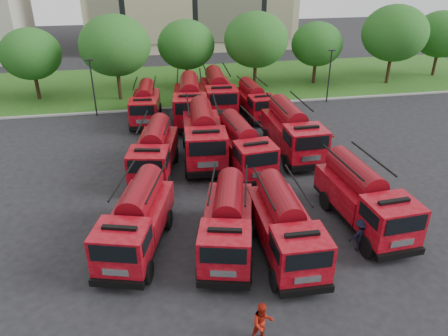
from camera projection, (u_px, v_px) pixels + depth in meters
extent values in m
plane|color=black|center=(247.00, 204.00, 26.10)|extent=(140.00, 140.00, 0.00)
cube|color=#1E4612|center=(195.00, 83.00, 48.85)|extent=(70.00, 16.00, 0.12)
cube|color=gray|center=(205.00, 106.00, 41.75)|extent=(70.00, 0.30, 0.14)
cylinder|color=#382314|center=(38.00, 88.00, 43.16)|extent=(0.36, 0.36, 2.38)
ellipsoid|color=#164212|center=(31.00, 54.00, 41.63)|extent=(5.71, 5.71, 4.86)
cylinder|color=#382314|center=(119.00, 86.00, 43.02)|extent=(0.36, 0.36, 2.80)
ellipsoid|color=#164212|center=(115.00, 45.00, 41.22)|extent=(6.72, 6.72, 5.71)
cylinder|color=#382314|center=(187.00, 78.00, 46.41)|extent=(0.36, 0.36, 2.45)
ellipsoid|color=#164212|center=(186.00, 45.00, 44.83)|extent=(5.88, 5.88, 5.00)
cylinder|color=#382314|center=(255.00, 77.00, 46.14)|extent=(0.36, 0.36, 2.73)
ellipsoid|color=#164212|center=(256.00, 40.00, 44.38)|extent=(6.55, 6.55, 5.57)
cylinder|color=#382314|center=(314.00, 74.00, 48.24)|extent=(0.36, 0.36, 2.27)
ellipsoid|color=#164212|center=(317.00, 44.00, 46.77)|extent=(5.46, 5.46, 4.64)
cylinder|color=#382314|center=(388.00, 71.00, 48.06)|extent=(0.36, 0.36, 2.87)
ellipsoid|color=#164212|center=(395.00, 33.00, 46.21)|extent=(6.89, 6.89, 5.85)
cylinder|color=#382314|center=(434.00, 65.00, 51.00)|extent=(0.36, 0.36, 2.52)
ellipsoid|color=#164212|center=(441.00, 34.00, 49.38)|extent=(6.05, 6.05, 5.14)
cylinder|color=black|center=(93.00, 89.00, 38.44)|extent=(0.14, 0.14, 5.00)
cube|color=black|center=(89.00, 60.00, 37.28)|extent=(0.60, 0.25, 0.12)
cylinder|color=black|center=(329.00, 77.00, 41.94)|extent=(0.14, 0.14, 5.00)
cube|color=black|center=(332.00, 50.00, 40.78)|extent=(0.60, 0.25, 0.12)
cube|color=black|center=(138.00, 236.00, 22.16)|extent=(4.05, 7.21, 0.29)
cube|color=black|center=(117.00, 284.00, 19.11)|extent=(2.42, 0.91, 0.34)
cube|color=maroon|center=(122.00, 247.00, 19.58)|extent=(2.90, 2.73, 1.91)
cube|color=black|center=(113.00, 254.00, 18.41)|extent=(1.99, 0.61, 0.83)
cube|color=maroon|center=(143.00, 211.00, 22.76)|extent=(3.54, 4.99, 1.27)
cylinder|color=#63070E|center=(141.00, 194.00, 22.29)|extent=(2.54, 4.36, 1.47)
cylinder|color=black|center=(100.00, 269.00, 20.05)|extent=(0.63, 1.13, 1.08)
cylinder|color=black|center=(147.00, 272.00, 19.85)|extent=(0.63, 1.13, 1.08)
cylinder|color=black|center=(127.00, 217.00, 23.87)|extent=(0.63, 1.13, 1.08)
cylinder|color=black|center=(168.00, 219.00, 23.67)|extent=(0.63, 1.13, 1.08)
cube|color=black|center=(227.00, 238.00, 22.06)|extent=(3.71, 6.98, 0.28)
cube|color=black|center=(223.00, 285.00, 19.08)|extent=(2.36, 0.80, 0.33)
cube|color=maroon|center=(225.00, 249.00, 19.54)|extent=(2.76, 2.59, 1.85)
cube|color=black|center=(223.00, 256.00, 18.40)|extent=(1.95, 0.52, 0.81)
cube|color=maroon|center=(229.00, 214.00, 22.64)|extent=(3.31, 4.80, 1.23)
cylinder|color=#63070E|center=(229.00, 197.00, 22.18)|extent=(2.34, 4.21, 1.42)
cylinder|color=black|center=(201.00, 271.00, 19.97)|extent=(0.57, 1.09, 1.04)
cylinder|color=black|center=(248.00, 273.00, 19.84)|extent=(0.57, 1.09, 1.04)
cylinder|color=black|center=(209.00, 220.00, 23.68)|extent=(0.57, 1.09, 1.04)
cylinder|color=black|center=(249.00, 221.00, 23.56)|extent=(0.57, 1.09, 1.04)
cube|color=black|center=(284.00, 242.00, 21.72)|extent=(2.33, 6.84, 0.29)
cube|color=black|center=(307.00, 291.00, 18.71)|extent=(2.43, 0.27, 0.34)
cube|color=maroon|center=(300.00, 253.00, 19.18)|extent=(2.41, 2.17, 1.90)
cube|color=black|center=(310.00, 261.00, 18.02)|extent=(2.04, 0.08, 0.83)
cube|color=maroon|center=(279.00, 217.00, 22.31)|extent=(2.44, 4.50, 1.26)
cylinder|color=#63070E|center=(280.00, 200.00, 21.84)|extent=(1.51, 4.10, 1.46)
cylinder|color=black|center=(276.00, 280.00, 19.38)|extent=(0.35, 1.07, 1.07)
cylinder|color=black|center=(323.00, 275.00, 19.71)|extent=(0.35, 1.07, 1.07)
cylinder|color=black|center=(254.00, 226.00, 23.14)|extent=(0.35, 1.07, 1.07)
cylinder|color=black|center=(294.00, 222.00, 23.47)|extent=(0.35, 1.07, 1.07)
cube|color=black|center=(361.00, 213.00, 23.99)|extent=(2.85, 7.29, 0.31)
cube|color=black|center=(400.00, 254.00, 20.89)|extent=(2.56, 0.44, 0.36)
cube|color=maroon|center=(390.00, 220.00, 21.35)|extent=(2.65, 2.42, 1.99)
cube|color=black|center=(406.00, 225.00, 20.16)|extent=(2.14, 0.20, 0.87)
cube|color=maroon|center=(353.00, 190.00, 24.58)|extent=(2.83, 4.86, 1.33)
cylinder|color=#63070E|center=(355.00, 173.00, 24.09)|extent=(1.83, 4.38, 1.53)
cylinder|color=black|center=(367.00, 247.00, 21.49)|extent=(0.44, 1.14, 1.12)
cylinder|color=black|center=(409.00, 240.00, 22.01)|extent=(0.44, 1.14, 1.12)
cylinder|color=black|center=(326.00, 201.00, 25.36)|extent=(0.44, 1.14, 1.12)
cylinder|color=black|center=(362.00, 196.00, 25.88)|extent=(0.44, 1.14, 1.12)
cube|color=black|center=(156.00, 164.00, 29.43)|extent=(3.50, 7.14, 0.29)
cube|color=black|center=(147.00, 191.00, 26.36)|extent=(2.44, 0.70, 0.34)
cube|color=maroon|center=(149.00, 165.00, 26.84)|extent=(2.76, 2.56, 1.90)
cube|color=black|center=(145.00, 167.00, 25.67)|extent=(2.02, 0.44, 0.83)
cube|color=maroon|center=(157.00, 147.00, 30.03)|extent=(3.20, 4.87, 1.27)
cylinder|color=#63070E|center=(156.00, 133.00, 29.55)|extent=(2.21, 4.31, 1.47)
cylinder|color=black|center=(132.00, 184.00, 27.22)|extent=(0.54, 1.12, 1.07)
cylinder|color=black|center=(168.00, 184.00, 27.20)|extent=(0.54, 1.12, 1.07)
cylinder|color=black|center=(144.00, 154.00, 31.05)|extent=(0.54, 1.12, 1.07)
cylinder|color=black|center=(175.00, 154.00, 31.03)|extent=(0.54, 1.12, 1.07)
cube|color=black|center=(204.00, 148.00, 31.50)|extent=(3.06, 7.87, 0.33)
cube|color=black|center=(208.00, 174.00, 28.07)|extent=(2.77, 0.46, 0.39)
cube|color=maroon|center=(206.00, 148.00, 28.60)|extent=(2.86, 2.60, 2.15)
cube|color=black|center=(208.00, 149.00, 27.28)|extent=(2.31, 0.21, 0.94)
cube|color=maroon|center=(202.00, 131.00, 32.18)|extent=(3.04, 5.24, 1.43)
cylinder|color=#63070E|center=(202.00, 116.00, 31.64)|extent=(1.97, 4.73, 1.65)
cylinder|color=black|center=(188.00, 169.00, 28.89)|extent=(0.47, 1.24, 1.21)
cylinder|color=black|center=(226.00, 167.00, 29.14)|extent=(0.47, 1.24, 1.21)
cylinder|color=black|center=(185.00, 140.00, 33.18)|extent=(0.47, 1.24, 1.21)
cylinder|color=black|center=(219.00, 138.00, 33.44)|extent=(0.47, 1.24, 1.21)
cube|color=black|center=(243.00, 159.00, 30.15)|extent=(3.02, 7.13, 0.30)
cube|color=black|center=(261.00, 183.00, 27.18)|extent=(2.48, 0.52, 0.35)
cube|color=maroon|center=(255.00, 159.00, 27.62)|extent=(2.65, 2.43, 1.93)
cube|color=black|center=(262.00, 160.00, 26.48)|extent=(2.07, 0.28, 0.84)
cube|color=maroon|center=(238.00, 142.00, 30.72)|extent=(2.91, 4.79, 1.28)
cylinder|color=#63070E|center=(238.00, 128.00, 30.24)|extent=(1.93, 4.29, 1.48)
cylinder|color=black|center=(239.00, 179.00, 27.72)|extent=(0.46, 1.12, 1.09)
cylinder|color=black|center=(272.00, 174.00, 28.29)|extent=(0.46, 1.12, 1.09)
cylinder|color=black|center=(220.00, 152.00, 31.43)|extent=(0.46, 1.12, 1.09)
cylinder|color=black|center=(250.00, 148.00, 32.00)|extent=(0.46, 1.12, 1.09)
cube|color=black|center=(291.00, 144.00, 32.26)|extent=(2.65, 7.56, 0.32)
cube|color=black|center=(310.00, 167.00, 28.97)|extent=(2.68, 0.34, 0.37)
cube|color=maroon|center=(305.00, 143.00, 29.47)|extent=(2.68, 2.42, 2.09)
cube|color=black|center=(313.00, 143.00, 28.21)|extent=(2.25, 0.11, 0.91)
cube|color=maroon|center=(287.00, 127.00, 32.90)|extent=(2.75, 4.99, 1.39)
cylinder|color=#63070E|center=(288.00, 113.00, 32.38)|extent=(1.72, 4.54, 1.61)
cylinder|color=black|center=(288.00, 163.00, 29.66)|extent=(0.40, 1.19, 1.18)
cylinder|color=black|center=(322.00, 160.00, 30.11)|extent=(0.40, 1.19, 1.18)
cylinder|color=black|center=(268.00, 137.00, 33.77)|extent=(0.40, 1.19, 1.18)
cylinder|color=black|center=(298.00, 134.00, 34.22)|extent=(0.40, 1.19, 1.18)
cube|color=black|center=(146.00, 114.00, 38.28)|extent=(2.70, 6.67, 0.28)
cube|color=black|center=(144.00, 128.00, 35.38)|extent=(2.34, 0.43, 0.33)
cube|color=maroon|center=(143.00, 111.00, 35.83)|extent=(2.45, 2.24, 1.81)
cube|color=black|center=(142.00, 111.00, 34.71)|extent=(1.95, 0.22, 0.79)
cube|color=maroon|center=(146.00, 102.00, 38.85)|extent=(2.64, 4.46, 1.21)
cylinder|color=#63070E|center=(145.00, 91.00, 38.40)|extent=(1.73, 4.01, 1.39)
cylinder|color=black|center=(131.00, 125.00, 36.09)|extent=(0.41, 1.05, 1.02)
cylinder|color=black|center=(157.00, 124.00, 36.27)|extent=(0.41, 1.05, 1.02)
cylinder|color=black|center=(136.00, 109.00, 39.72)|extent=(0.41, 1.05, 1.02)
cylinder|color=black|center=(159.00, 108.00, 39.89)|extent=(0.41, 1.05, 1.02)
cube|color=black|center=(190.00, 113.00, 38.14)|extent=(3.30, 7.97, 0.33)
cube|color=black|center=(191.00, 131.00, 34.68)|extent=(2.78, 0.55, 0.39)
cube|color=maroon|center=(190.00, 110.00, 35.22)|extent=(2.94, 2.69, 2.16)
cube|color=black|center=(190.00, 109.00, 33.89)|extent=(2.32, 0.28, 0.94)
cube|color=maroon|center=(190.00, 99.00, 38.82)|extent=(3.20, 5.34, 1.44)
cylinder|color=#63070E|center=(189.00, 86.00, 38.29)|extent=(2.11, 4.79, 1.66)
cylinder|color=black|center=(175.00, 127.00, 35.55)|extent=(0.51, 1.25, 1.22)
cylinder|color=black|center=(207.00, 126.00, 35.73)|extent=(0.51, 1.25, 1.22)
cylinder|color=black|center=(176.00, 107.00, 39.87)|extent=(0.51, 1.25, 1.22)
cylinder|color=black|center=(204.00, 106.00, 40.06)|extent=(0.51, 1.25, 1.22)
cube|color=black|center=(218.00, 104.00, 40.27)|extent=(2.80, 7.69, 0.33)
cube|color=black|center=(224.00, 120.00, 36.90)|extent=(2.72, 0.38, 0.38)
cube|color=maroon|center=(222.00, 100.00, 37.42)|extent=(2.75, 2.49, 2.12)
cube|color=black|center=(224.00, 99.00, 36.13)|extent=(2.28, 0.14, 0.92)
cube|color=maroon|center=(216.00, 91.00, 40.93)|extent=(2.86, 5.10, 1.41)
cylinder|color=#63070E|center=(216.00, 79.00, 40.41)|extent=(1.81, 4.62, 1.63)
cylinder|color=black|center=(208.00, 117.00, 37.68)|extent=(0.43, 1.21, 1.19)
cylinder|color=black|center=(236.00, 115.00, 37.99)|extent=(0.43, 1.21, 1.19)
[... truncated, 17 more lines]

